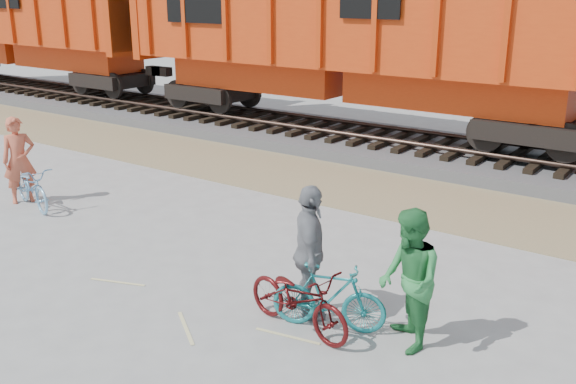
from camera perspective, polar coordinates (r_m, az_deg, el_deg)
name	(u,v)px	position (r m, az deg, el deg)	size (l,w,h in m)	color
ground	(203,280)	(9.89, -7.55, -7.78)	(120.00, 120.00, 0.00)	#9E9E99
gravel_strip	(375,191)	(14.11, 7.74, 0.10)	(120.00, 3.00, 0.02)	#99835E
ballast_bed	(439,153)	(17.15, 13.27, 3.41)	(120.00, 4.00, 0.30)	slate
track	(440,141)	(17.08, 13.34, 4.46)	(120.00, 2.60, 0.24)	black
hopper_car_left	(25,21)	(28.52, -22.37, 13.89)	(14.00, 3.13, 4.65)	black
hopper_car_center	(350,36)	(17.90, 5.57, 13.64)	(14.00, 3.13, 4.65)	black
bicycle_blue	(32,187)	(13.82, -21.80, 0.42)	(0.57, 1.65, 0.87)	#7DB2D6
bicycle_teal	(329,297)	(8.33, 3.64, -9.32)	(0.42, 1.49, 0.90)	teal
bicycle_maroon	(298,299)	(8.29, 0.93, -9.48)	(0.59, 1.68, 0.89)	#460C0C
person_solo	(19,160)	(14.17, -22.79, 2.63)	(0.65, 0.43, 1.78)	#C3573C
person_man	(409,280)	(7.88, 10.72, -7.73)	(0.86, 0.67, 1.77)	#2C7E3E
person_woman	(310,253)	(8.44, 1.93, -5.42)	(1.07, 0.45, 1.83)	gray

